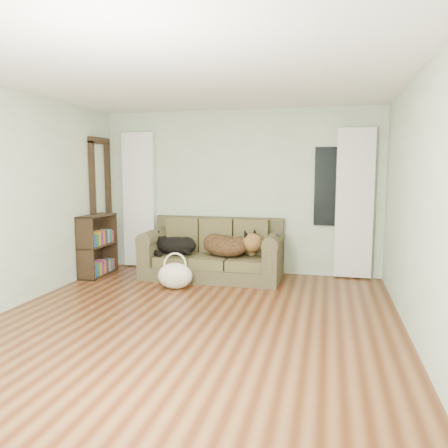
% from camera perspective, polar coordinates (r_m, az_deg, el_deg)
% --- Properties ---
extents(floor, '(5.00, 5.00, 0.00)m').
position_cam_1_polar(floor, '(4.91, -4.21, -12.61)').
color(floor, '#48210E').
rests_on(floor, ground).
extents(ceiling, '(5.00, 5.00, 0.00)m').
position_cam_1_polar(ceiling, '(4.72, -4.52, 18.61)').
color(ceiling, white).
rests_on(ceiling, ground).
extents(wall_back, '(4.50, 0.04, 2.60)m').
position_cam_1_polar(wall_back, '(7.06, 1.89, 4.20)').
color(wall_back, beige).
rests_on(wall_back, ground).
extents(wall_left, '(0.04, 5.00, 2.60)m').
position_cam_1_polar(wall_left, '(5.74, -26.28, 2.81)').
color(wall_left, beige).
rests_on(wall_left, ground).
extents(wall_right, '(0.04, 5.00, 2.60)m').
position_cam_1_polar(wall_right, '(4.49, 24.11, 1.94)').
color(wall_right, beige).
rests_on(wall_right, ground).
extents(curtain_left, '(0.55, 0.08, 2.25)m').
position_cam_1_polar(curtain_left, '(7.52, -11.05, 3.11)').
color(curtain_left, white).
rests_on(curtain_left, ground).
extents(curtain_right, '(0.55, 0.08, 2.25)m').
position_cam_1_polar(curtain_right, '(6.85, 16.67, 2.56)').
color(curtain_right, white).
rests_on(curtain_right, ground).
extents(window_pane, '(0.50, 0.03, 1.20)m').
position_cam_1_polar(window_pane, '(6.88, 13.80, 4.76)').
color(window_pane, black).
rests_on(window_pane, wall_back).
extents(door_casing, '(0.07, 0.60, 2.10)m').
position_cam_1_polar(door_casing, '(7.43, -15.73, 2.15)').
color(door_casing, black).
rests_on(door_casing, ground).
extents(sofa, '(2.10, 0.91, 0.86)m').
position_cam_1_polar(sofa, '(6.72, -1.55, -3.25)').
color(sofa, black).
rests_on(sofa, floor).
extents(dog_black_lab, '(0.78, 0.65, 0.29)m').
position_cam_1_polar(dog_black_lab, '(6.82, -6.61, -2.88)').
color(dog_black_lab, black).
rests_on(dog_black_lab, sofa).
extents(dog_shepherd, '(0.97, 0.88, 0.35)m').
position_cam_1_polar(dog_shepherd, '(6.63, 0.54, -3.04)').
color(dog_shepherd, black).
rests_on(dog_shepherd, sofa).
extents(tv_remote, '(0.06, 0.17, 0.02)m').
position_cam_1_polar(tv_remote, '(6.38, 7.18, -1.30)').
color(tv_remote, black).
rests_on(tv_remote, sofa).
extents(tote_bag, '(0.60, 0.53, 0.36)m').
position_cam_1_polar(tote_bag, '(6.19, -6.40, -6.92)').
color(tote_bag, beige).
rests_on(tote_bag, floor).
extents(bookshelf, '(0.39, 0.80, 0.96)m').
position_cam_1_polar(bookshelf, '(7.14, -16.18, -2.51)').
color(bookshelf, black).
rests_on(bookshelf, floor).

